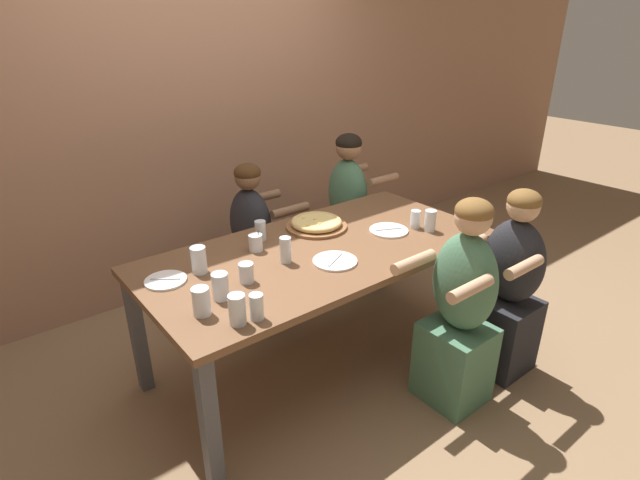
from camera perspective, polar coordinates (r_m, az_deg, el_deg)
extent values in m
plane|color=#896B4C|center=(3.23, 0.00, -13.49)|extent=(18.00, 18.00, 0.00)
cube|color=#9E7056|center=(3.81, -14.27, 17.89)|extent=(10.00, 0.06, 3.20)
cube|color=brown|center=(2.83, 0.00, -1.29)|extent=(2.01, 0.98, 0.04)
cube|color=#4C4C51|center=(2.34, -12.48, -19.99)|extent=(0.07, 0.07, 0.74)
cube|color=#4C4C51|center=(3.39, 17.45, -5.34)|extent=(0.07, 0.07, 0.74)
cube|color=#4C4C51|center=(2.99, -20.10, -10.03)|extent=(0.07, 0.07, 0.74)
cube|color=#4C4C51|center=(3.86, 7.06, -0.54)|extent=(0.07, 0.07, 0.74)
cylinder|color=brown|center=(3.09, -0.41, 1.58)|extent=(0.38, 0.38, 0.02)
torus|color=#DBB26B|center=(3.08, -0.41, 2.07)|extent=(0.32, 0.32, 0.03)
cylinder|color=#E5C675|center=(3.08, -0.41, 1.97)|extent=(0.27, 0.27, 0.03)
cylinder|color=#E5C166|center=(3.01, -1.34, 1.76)|extent=(0.02, 0.02, 0.01)
cylinder|color=#E5C166|center=(3.10, -0.61, 2.43)|extent=(0.02, 0.02, 0.01)
cylinder|color=#E5C166|center=(3.03, -0.11, 1.93)|extent=(0.02, 0.02, 0.01)
cylinder|color=#E5C166|center=(3.12, -1.91, 2.59)|extent=(0.02, 0.02, 0.01)
cylinder|color=white|center=(2.66, 1.72, -2.42)|extent=(0.24, 0.24, 0.01)
cube|color=#B7B7BC|center=(2.66, 1.72, -2.25)|extent=(0.16, 0.09, 0.01)
cylinder|color=white|center=(2.59, -17.23, -4.44)|extent=(0.21, 0.21, 0.01)
cube|color=#B7B7BC|center=(2.58, -17.25, -4.26)|extent=(0.12, 0.09, 0.01)
cylinder|color=white|center=(3.07, 7.87, 1.10)|extent=(0.24, 0.24, 0.01)
cube|color=#B7B7BC|center=(3.06, 7.88, 1.25)|extent=(0.15, 0.08, 0.01)
cylinder|color=silver|center=(2.80, -7.37, -0.31)|extent=(0.08, 0.08, 0.09)
cylinder|color=#1EA8DB|center=(2.80, -7.35, -0.56)|extent=(0.07, 0.07, 0.07)
cylinder|color=black|center=(2.80, -7.07, 0.00)|extent=(0.01, 0.01, 0.12)
cylinder|color=silver|center=(3.13, 10.84, 2.36)|extent=(0.06, 0.06, 0.11)
cylinder|color=silver|center=(3.14, 10.80, 1.96)|extent=(0.05, 0.05, 0.06)
cylinder|color=silver|center=(2.35, -11.32, -5.21)|extent=(0.08, 0.08, 0.13)
cylinder|color=black|center=(2.36, -11.27, -5.79)|extent=(0.07, 0.07, 0.07)
cylinder|color=silver|center=(3.10, 12.48, 2.17)|extent=(0.07, 0.07, 0.13)
cylinder|color=silver|center=(2.64, -3.97, -1.14)|extent=(0.06, 0.06, 0.14)
cylinder|color=silver|center=(2.25, -13.43, -6.86)|extent=(0.08, 0.08, 0.13)
cylinder|color=black|center=(2.26, -13.36, -7.49)|extent=(0.07, 0.07, 0.07)
cylinder|color=silver|center=(2.18, -7.26, -7.58)|extent=(0.06, 0.06, 0.12)
cylinder|color=black|center=(2.19, -7.22, -8.27)|extent=(0.05, 0.05, 0.06)
cylinder|color=silver|center=(2.92, -6.83, 1.09)|extent=(0.06, 0.06, 0.12)
cylinder|color=silver|center=(2.94, -6.80, 0.57)|extent=(0.06, 0.06, 0.06)
cylinder|color=silver|center=(2.60, -13.68, -2.23)|extent=(0.08, 0.08, 0.14)
cylinder|color=silver|center=(2.62, -13.60, -2.96)|extent=(0.07, 0.07, 0.07)
cylinder|color=silver|center=(2.47, -8.42, -3.73)|extent=(0.07, 0.07, 0.10)
cylinder|color=black|center=(2.48, -8.39, -4.15)|extent=(0.07, 0.07, 0.06)
cylinder|color=silver|center=(2.15, -9.44, -7.86)|extent=(0.07, 0.07, 0.14)
cylinder|color=silver|center=(2.16, -9.41, -8.34)|extent=(0.07, 0.07, 0.10)
cube|color=#477556|center=(2.93, 15.04, -13.31)|extent=(0.32, 0.34, 0.47)
ellipsoid|color=#477556|center=(2.66, 16.20, -4.65)|extent=(0.24, 0.36, 0.54)
sphere|color=tan|center=(2.51, 17.14, 2.50)|extent=(0.18, 0.18, 0.18)
ellipsoid|color=brown|center=(2.50, 17.23, 3.18)|extent=(0.19, 0.19, 0.13)
cylinder|color=tan|center=(2.37, 16.84, -5.35)|extent=(0.28, 0.06, 0.06)
cylinder|color=tan|center=(2.55, 10.66, -2.49)|extent=(0.28, 0.06, 0.06)
cube|color=#232328|center=(3.58, -7.52, -5.12)|extent=(0.32, 0.34, 0.47)
ellipsoid|color=#232328|center=(3.37, -7.95, 1.91)|extent=(0.24, 0.36, 0.48)
sphere|color=brown|center=(3.27, -8.27, 7.13)|extent=(0.17, 0.17, 0.17)
ellipsoid|color=#422814|center=(3.26, -8.31, 7.63)|extent=(0.17, 0.17, 0.12)
cylinder|color=brown|center=(3.58, -6.62, 4.91)|extent=(0.28, 0.06, 0.06)
cylinder|color=brown|center=(3.31, -3.45, 3.39)|extent=(0.28, 0.06, 0.06)
cube|color=#232328|center=(3.25, 19.98, -9.91)|extent=(0.32, 0.34, 0.47)
ellipsoid|color=#232328|center=(3.01, 21.26, -2.28)|extent=(0.24, 0.36, 0.50)
sphere|color=tan|center=(2.89, 22.25, 3.63)|extent=(0.18, 0.18, 0.18)
ellipsoid|color=brown|center=(2.88, 22.34, 4.20)|extent=(0.18, 0.18, 0.12)
cylinder|color=tan|center=(2.74, 22.31, -2.88)|extent=(0.28, 0.06, 0.06)
cylinder|color=tan|center=(2.89, 16.57, -0.54)|extent=(0.28, 0.06, 0.06)
cube|color=#477556|center=(4.03, 3.01, -1.40)|extent=(0.32, 0.34, 0.47)
ellipsoid|color=#477556|center=(3.84, 3.17, 5.35)|extent=(0.24, 0.36, 0.53)
sphere|color=#9E7051|center=(3.74, 3.30, 10.55)|extent=(0.19, 0.19, 0.19)
ellipsoid|color=black|center=(3.73, 3.31, 11.05)|extent=(0.20, 0.20, 0.13)
cylinder|color=#9E7051|center=(4.06, 3.81, 8.02)|extent=(0.28, 0.06, 0.06)
cylinder|color=#9E7051|center=(3.82, 7.25, 6.85)|extent=(0.28, 0.06, 0.06)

